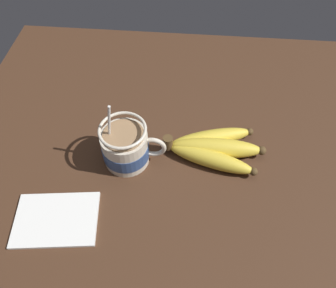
{
  "coord_description": "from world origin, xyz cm",
  "views": [
    {
      "loc": [
        3.6,
        -36.05,
        58.19
      ],
      "look_at": [
        0.16,
        2.8,
        7.19
      ],
      "focal_mm": 35.0,
      "sensor_mm": 36.0,
      "label": 1
    }
  ],
  "objects": [
    {
      "name": "table",
      "position": [
        0.0,
        0.0,
        1.51
      ],
      "size": [
        92.14,
        92.14,
        3.02
      ],
      "color": "#422819",
      "rests_on": "ground"
    },
    {
      "name": "coffee_mug",
      "position": [
        -7.99,
        1.44,
        7.06
      ],
      "size": [
        12.72,
        9.27,
        15.29
      ],
      "color": "beige",
      "rests_on": "table"
    },
    {
      "name": "napkin",
      "position": [
        -18.6,
        -13.01,
        3.32
      ],
      "size": [
        15.93,
        12.08,
        0.6
      ],
      "color": "white",
      "rests_on": "table"
    },
    {
      "name": "banana_bunch",
      "position": [
        9.2,
        4.29,
        4.92
      ],
      "size": [
        21.3,
        13.42,
        4.33
      ],
      "color": "#4C381E",
      "rests_on": "table"
    }
  ]
}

